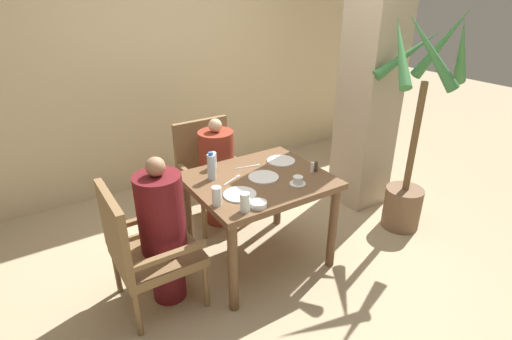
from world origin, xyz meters
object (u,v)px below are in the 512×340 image
object	(u,v)px
glass_tall_mid	(213,161)
glass_tall_far	(217,196)
diner_in_left_chair	(163,230)
plate_dessert_center	(240,194)
chair_left_side	(143,247)
diner_in_far_chair	(217,171)
plate_main_left	(281,161)
water_bottle	(211,167)
bowl_small	(259,204)
glass_tall_near	(245,202)
teacup_with_saucer	(298,181)
potted_palm	(412,147)
chair_far_side	(210,169)
plate_main_right	(264,177)

from	to	relation	value
glass_tall_mid	glass_tall_far	size ratio (longest dim) A/B	1.00
diner_in_left_chair	plate_dessert_center	size ratio (longest dim) A/B	4.82
chair_left_side	diner_in_far_chair	world-z (taller)	diner_in_far_chair
plate_main_left	water_bottle	bearing A→B (deg)	178.01
chair_left_side	bowl_small	distance (m)	0.84
plate_dessert_center	glass_tall_near	distance (m)	0.23
diner_in_far_chair	teacup_with_saucer	world-z (taller)	diner_in_far_chair
teacup_with_saucer	bowl_small	world-z (taller)	teacup_with_saucer
teacup_with_saucer	bowl_small	bearing A→B (deg)	-164.36
plate_main_left	glass_tall_near	bearing A→B (deg)	-142.05
potted_palm	glass_tall_near	bearing A→B (deg)	-177.66
diner_in_left_chair	teacup_with_saucer	size ratio (longest dim) A/B	9.39
potted_palm	water_bottle	size ratio (longest dim) A/B	9.04
bowl_small	glass_tall_mid	size ratio (longest dim) A/B	0.82
plate_dessert_center	bowl_small	size ratio (longest dim) A/B	2.11
diner_in_far_chair	potted_palm	bearing A→B (deg)	-35.15
potted_palm	plate_main_left	world-z (taller)	potted_palm
diner_in_far_chair	water_bottle	world-z (taller)	diner_in_far_chair
diner_in_left_chair	chair_far_side	bearing A→B (deg)	47.54
chair_far_side	teacup_with_saucer	size ratio (longest dim) A/B	7.89
glass_tall_near	diner_in_far_chair	bearing A→B (deg)	72.19
plate_main_left	glass_tall_mid	world-z (taller)	glass_tall_mid
potted_palm	glass_tall_near	world-z (taller)	potted_palm
bowl_small	glass_tall_mid	world-z (taller)	glass_tall_mid
diner_in_far_chair	plate_main_left	size ratio (longest dim) A/B	4.47
bowl_small	glass_tall_near	size ratio (longest dim) A/B	0.82
potted_palm	bowl_small	bearing A→B (deg)	-177.54
teacup_with_saucer	plate_dessert_center	bearing A→B (deg)	169.06
plate_dessert_center	water_bottle	xyz separation A→B (m)	(-0.05, 0.34, 0.10)
glass_tall_near	glass_tall_mid	xyz separation A→B (m)	(0.13, 0.71, 0.00)
potted_palm	glass_tall_far	world-z (taller)	potted_palm
plate_main_left	glass_tall_near	xyz separation A→B (m)	(-0.67, -0.52, 0.06)
diner_in_left_chair	glass_tall_mid	bearing A→B (deg)	31.28
diner_in_far_chair	water_bottle	size ratio (longest dim) A/B	4.76
diner_in_left_chair	chair_far_side	distance (m)	1.17
diner_in_far_chair	chair_left_side	bearing A→B (deg)	-142.95
plate_main_right	bowl_small	xyz separation A→B (m)	(-0.27, -0.34, 0.01)
plate_main_left	glass_tall_far	distance (m)	0.86
teacup_with_saucer	water_bottle	distance (m)	0.66
glass_tall_mid	bowl_small	bearing A→B (deg)	-91.70
plate_main_right	glass_tall_far	distance (m)	0.52
teacup_with_saucer	glass_tall_near	world-z (taller)	glass_tall_near
potted_palm	glass_tall_near	xyz separation A→B (m)	(-1.77, -0.07, 0.03)
potted_palm	plate_main_left	size ratio (longest dim) A/B	8.50
diner_in_left_chair	plate_dessert_center	world-z (taller)	diner_in_left_chair
diner_in_far_chair	water_bottle	xyz separation A→B (m)	(-0.31, -0.53, 0.33)
chair_far_side	plate_main_left	xyz separation A→B (m)	(0.32, -0.71, 0.28)
chair_far_side	teacup_with_saucer	distance (m)	1.16
glass_tall_far	teacup_with_saucer	bearing A→B (deg)	-4.75
water_bottle	plate_main_left	bearing A→B (deg)	-1.99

